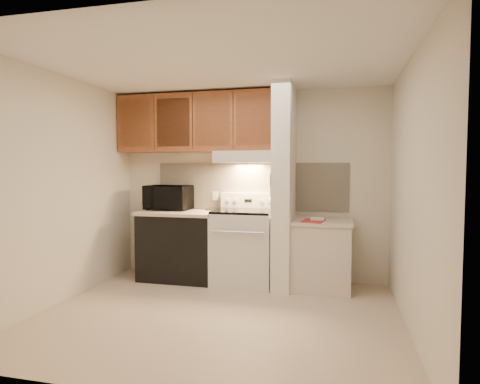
% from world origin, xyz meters
% --- Properties ---
extents(floor, '(3.60, 3.60, 0.00)m').
position_xyz_m(floor, '(0.00, 0.00, 0.00)').
color(floor, '#C9B197').
rests_on(floor, ground).
extents(ceiling, '(3.60, 3.60, 0.00)m').
position_xyz_m(ceiling, '(0.00, 0.00, 2.50)').
color(ceiling, white).
rests_on(ceiling, wall_back).
extents(wall_back, '(3.60, 2.50, 0.02)m').
position_xyz_m(wall_back, '(0.00, 1.50, 1.25)').
color(wall_back, beige).
rests_on(wall_back, floor).
extents(wall_left, '(0.02, 3.00, 2.50)m').
position_xyz_m(wall_left, '(-1.80, 0.00, 1.25)').
color(wall_left, beige).
rests_on(wall_left, floor).
extents(wall_right, '(0.02, 3.00, 2.50)m').
position_xyz_m(wall_right, '(1.80, 0.00, 1.25)').
color(wall_right, beige).
rests_on(wall_right, floor).
extents(backsplash, '(2.60, 0.02, 0.63)m').
position_xyz_m(backsplash, '(0.00, 1.49, 1.24)').
color(backsplash, beige).
rests_on(backsplash, wall_back).
extents(range_body, '(0.76, 0.65, 0.92)m').
position_xyz_m(range_body, '(0.00, 1.16, 0.46)').
color(range_body, silver).
rests_on(range_body, floor).
extents(oven_window, '(0.50, 0.01, 0.30)m').
position_xyz_m(oven_window, '(0.00, 0.84, 0.50)').
color(oven_window, black).
rests_on(oven_window, range_body).
extents(oven_handle, '(0.65, 0.02, 0.02)m').
position_xyz_m(oven_handle, '(0.00, 0.80, 0.72)').
color(oven_handle, silver).
rests_on(oven_handle, range_body).
extents(cooktop, '(0.74, 0.64, 0.03)m').
position_xyz_m(cooktop, '(0.00, 1.16, 0.94)').
color(cooktop, black).
rests_on(cooktop, range_body).
extents(range_backguard, '(0.76, 0.08, 0.20)m').
position_xyz_m(range_backguard, '(0.00, 1.44, 1.05)').
color(range_backguard, silver).
rests_on(range_backguard, range_body).
extents(range_display, '(0.10, 0.01, 0.04)m').
position_xyz_m(range_display, '(0.00, 1.40, 1.05)').
color(range_display, black).
rests_on(range_display, range_backguard).
extents(range_knob_left_outer, '(0.05, 0.02, 0.05)m').
position_xyz_m(range_knob_left_outer, '(-0.28, 1.40, 1.05)').
color(range_knob_left_outer, silver).
rests_on(range_knob_left_outer, range_backguard).
extents(range_knob_left_inner, '(0.05, 0.02, 0.05)m').
position_xyz_m(range_knob_left_inner, '(-0.18, 1.40, 1.05)').
color(range_knob_left_inner, silver).
rests_on(range_knob_left_inner, range_backguard).
extents(range_knob_right_inner, '(0.05, 0.02, 0.05)m').
position_xyz_m(range_knob_right_inner, '(0.18, 1.40, 1.05)').
color(range_knob_right_inner, silver).
rests_on(range_knob_right_inner, range_backguard).
extents(range_knob_right_outer, '(0.05, 0.02, 0.05)m').
position_xyz_m(range_knob_right_outer, '(0.28, 1.40, 1.05)').
color(range_knob_right_outer, silver).
rests_on(range_knob_right_outer, range_backguard).
extents(dishwasher_front, '(1.00, 0.63, 0.87)m').
position_xyz_m(dishwasher_front, '(-0.88, 1.17, 0.43)').
color(dishwasher_front, black).
rests_on(dishwasher_front, floor).
extents(left_countertop, '(1.04, 0.67, 0.04)m').
position_xyz_m(left_countertop, '(-0.88, 1.17, 0.89)').
color(left_countertop, beige).
rests_on(left_countertop, dishwasher_front).
extents(spoon_rest, '(0.22, 0.10, 0.01)m').
position_xyz_m(spoon_rest, '(-0.48, 1.36, 0.92)').
color(spoon_rest, black).
rests_on(spoon_rest, left_countertop).
extents(teal_jar, '(0.12, 0.12, 0.10)m').
position_xyz_m(teal_jar, '(-0.91, 1.39, 0.96)').
color(teal_jar, '#216057').
rests_on(teal_jar, left_countertop).
extents(outlet, '(0.08, 0.01, 0.12)m').
position_xyz_m(outlet, '(-0.48, 1.48, 1.10)').
color(outlet, beige).
rests_on(outlet, backsplash).
extents(microwave, '(0.62, 0.43, 0.33)m').
position_xyz_m(microwave, '(-1.10, 1.31, 1.08)').
color(microwave, black).
rests_on(microwave, left_countertop).
extents(partition_pillar, '(0.22, 0.70, 2.50)m').
position_xyz_m(partition_pillar, '(0.51, 1.15, 1.25)').
color(partition_pillar, white).
rests_on(partition_pillar, floor).
extents(pillar_trim, '(0.01, 0.70, 0.04)m').
position_xyz_m(pillar_trim, '(0.39, 1.15, 1.30)').
color(pillar_trim, '#96502B').
rests_on(pillar_trim, partition_pillar).
extents(knife_strip, '(0.02, 0.42, 0.04)m').
position_xyz_m(knife_strip, '(0.39, 1.10, 1.32)').
color(knife_strip, black).
rests_on(knife_strip, partition_pillar).
extents(knife_blade_a, '(0.01, 0.03, 0.16)m').
position_xyz_m(knife_blade_a, '(0.38, 0.94, 1.22)').
color(knife_blade_a, silver).
rests_on(knife_blade_a, knife_strip).
extents(knife_handle_a, '(0.02, 0.02, 0.10)m').
position_xyz_m(knife_handle_a, '(0.38, 0.95, 1.37)').
color(knife_handle_a, black).
rests_on(knife_handle_a, knife_strip).
extents(knife_blade_b, '(0.01, 0.04, 0.18)m').
position_xyz_m(knife_blade_b, '(0.38, 1.01, 1.21)').
color(knife_blade_b, silver).
rests_on(knife_blade_b, knife_strip).
extents(knife_handle_b, '(0.02, 0.02, 0.10)m').
position_xyz_m(knife_handle_b, '(0.38, 1.01, 1.37)').
color(knife_handle_b, black).
rests_on(knife_handle_b, knife_strip).
extents(knife_blade_c, '(0.01, 0.04, 0.20)m').
position_xyz_m(knife_blade_c, '(0.38, 1.09, 1.20)').
color(knife_blade_c, silver).
rests_on(knife_blade_c, knife_strip).
extents(knife_handle_c, '(0.02, 0.02, 0.10)m').
position_xyz_m(knife_handle_c, '(0.38, 1.11, 1.37)').
color(knife_handle_c, black).
rests_on(knife_handle_c, knife_strip).
extents(knife_blade_d, '(0.01, 0.04, 0.16)m').
position_xyz_m(knife_blade_d, '(0.38, 1.18, 1.22)').
color(knife_blade_d, silver).
rests_on(knife_blade_d, knife_strip).
extents(knife_handle_d, '(0.02, 0.02, 0.10)m').
position_xyz_m(knife_handle_d, '(0.38, 1.19, 1.37)').
color(knife_handle_d, black).
rests_on(knife_handle_d, knife_strip).
extents(knife_blade_e, '(0.01, 0.04, 0.18)m').
position_xyz_m(knife_blade_e, '(0.38, 1.27, 1.21)').
color(knife_blade_e, silver).
rests_on(knife_blade_e, knife_strip).
extents(knife_handle_e, '(0.02, 0.02, 0.10)m').
position_xyz_m(knife_handle_e, '(0.38, 1.26, 1.37)').
color(knife_handle_e, black).
rests_on(knife_handle_e, knife_strip).
extents(oven_mitt, '(0.03, 0.10, 0.24)m').
position_xyz_m(oven_mitt, '(0.38, 1.32, 1.22)').
color(oven_mitt, gray).
rests_on(oven_mitt, partition_pillar).
extents(right_cab_base, '(0.70, 0.60, 0.81)m').
position_xyz_m(right_cab_base, '(0.97, 1.15, 0.40)').
color(right_cab_base, beige).
rests_on(right_cab_base, floor).
extents(right_countertop, '(0.74, 0.64, 0.04)m').
position_xyz_m(right_countertop, '(0.97, 1.15, 0.83)').
color(right_countertop, beige).
rests_on(right_countertop, right_cab_base).
extents(red_folder, '(0.29, 0.36, 0.01)m').
position_xyz_m(red_folder, '(0.88, 1.00, 0.86)').
color(red_folder, '#AE2626').
rests_on(red_folder, right_countertop).
extents(white_box, '(0.16, 0.12, 0.04)m').
position_xyz_m(white_box, '(0.92, 1.07, 0.87)').
color(white_box, white).
rests_on(white_box, right_countertop).
extents(range_hood, '(0.78, 0.44, 0.15)m').
position_xyz_m(range_hood, '(0.00, 1.28, 1.62)').
color(range_hood, beige).
rests_on(range_hood, upper_cabinets).
extents(hood_lip, '(0.78, 0.04, 0.06)m').
position_xyz_m(hood_lip, '(0.00, 1.07, 1.58)').
color(hood_lip, beige).
rests_on(hood_lip, range_hood).
extents(upper_cabinets, '(2.18, 0.33, 0.77)m').
position_xyz_m(upper_cabinets, '(-0.69, 1.32, 2.08)').
color(upper_cabinets, '#96502B').
rests_on(upper_cabinets, wall_back).
extents(cab_door_a, '(0.46, 0.01, 0.63)m').
position_xyz_m(cab_door_a, '(-1.51, 1.17, 2.08)').
color(cab_door_a, '#96502B').
rests_on(cab_door_a, upper_cabinets).
extents(cab_gap_a, '(0.01, 0.01, 0.73)m').
position_xyz_m(cab_gap_a, '(-1.23, 1.16, 2.08)').
color(cab_gap_a, black).
rests_on(cab_gap_a, upper_cabinets).
extents(cab_door_b, '(0.46, 0.01, 0.63)m').
position_xyz_m(cab_door_b, '(-0.96, 1.17, 2.08)').
color(cab_door_b, '#96502B').
rests_on(cab_door_b, upper_cabinets).
extents(cab_gap_b, '(0.01, 0.01, 0.73)m').
position_xyz_m(cab_gap_b, '(-0.69, 1.16, 2.08)').
color(cab_gap_b, black).
rests_on(cab_gap_b, upper_cabinets).
extents(cab_door_c, '(0.46, 0.01, 0.63)m').
position_xyz_m(cab_door_c, '(-0.42, 1.17, 2.08)').
color(cab_door_c, '#96502B').
rests_on(cab_door_c, upper_cabinets).
extents(cab_gap_c, '(0.01, 0.01, 0.73)m').
position_xyz_m(cab_gap_c, '(-0.14, 1.16, 2.08)').
color(cab_gap_c, black).
rests_on(cab_gap_c, upper_cabinets).
extents(cab_door_d, '(0.46, 0.01, 0.63)m').
position_xyz_m(cab_door_d, '(0.13, 1.17, 2.08)').
color(cab_door_d, '#96502B').
rests_on(cab_door_d, upper_cabinets).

